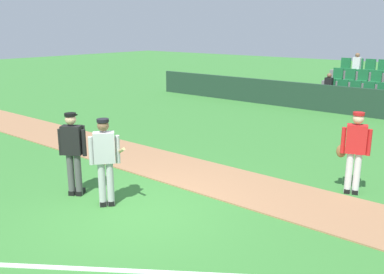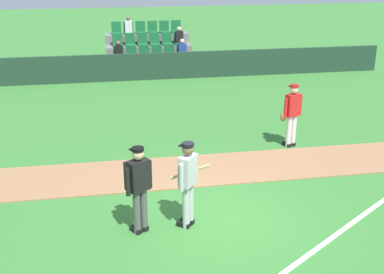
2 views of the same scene
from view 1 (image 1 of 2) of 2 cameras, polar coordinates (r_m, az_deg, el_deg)
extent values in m
plane|color=#387A33|center=(8.37, -7.54, -9.68)|extent=(80.00, 80.00, 0.00)
cube|color=#9E704C|center=(9.95, 2.20, -5.43)|extent=(28.00, 1.86, 0.03)
cube|color=#1E3828|center=(18.03, 20.75, 4.54)|extent=(20.00, 0.16, 1.12)
cube|color=slate|center=(19.86, 22.43, 4.04)|extent=(3.90, 2.95, 0.30)
cube|color=slate|center=(19.00, 21.76, 4.75)|extent=(3.80, 0.85, 0.40)
cube|color=#196033|center=(19.32, 17.86, 5.99)|extent=(0.44, 0.40, 0.08)
cube|color=#196033|center=(19.49, 18.16, 6.78)|extent=(0.44, 0.08, 0.50)
cube|color=black|center=(19.33, 17.98, 6.88)|extent=(0.32, 0.22, 0.52)
sphere|color=brown|center=(19.29, 18.07, 7.91)|extent=(0.20, 0.20, 0.20)
cube|color=#196033|center=(19.13, 19.39, 5.78)|extent=(0.44, 0.40, 0.08)
cube|color=#196033|center=(19.30, 19.68, 6.58)|extent=(0.44, 0.08, 0.50)
cube|color=#196033|center=(18.95, 20.95, 5.57)|extent=(0.44, 0.40, 0.08)
cube|color=#196033|center=(19.12, 21.23, 6.38)|extent=(0.44, 0.08, 0.50)
cube|color=#196033|center=(18.79, 22.53, 5.35)|extent=(0.44, 0.40, 0.08)
cube|color=#196033|center=(18.96, 22.81, 6.16)|extent=(0.44, 0.08, 0.50)
cube|color=#196033|center=(18.64, 24.14, 5.12)|extent=(0.44, 0.40, 0.08)
cube|color=#196033|center=(18.81, 24.41, 5.94)|extent=(0.44, 0.08, 0.50)
cube|color=slate|center=(19.75, 22.65, 6.18)|extent=(3.80, 0.85, 0.40)
cube|color=#196033|center=(20.06, 18.87, 7.36)|extent=(0.44, 0.40, 0.08)
cube|color=#196033|center=(20.24, 19.15, 8.11)|extent=(0.44, 0.08, 0.50)
cube|color=#196033|center=(19.87, 20.35, 7.17)|extent=(0.44, 0.40, 0.08)
cube|color=#196033|center=(20.05, 20.63, 7.93)|extent=(0.44, 0.08, 0.50)
cube|color=#196033|center=(19.70, 21.86, 6.97)|extent=(0.44, 0.40, 0.08)
cube|color=#196033|center=(19.88, 22.13, 7.74)|extent=(0.44, 0.08, 0.50)
cube|color=#196033|center=(19.54, 23.40, 6.77)|extent=(0.44, 0.40, 0.08)
cube|color=#196033|center=(19.73, 23.66, 7.54)|extent=(0.44, 0.08, 0.50)
cube|color=slate|center=(20.51, 23.47, 7.51)|extent=(3.80, 0.85, 0.40)
cube|color=#196033|center=(20.81, 19.81, 8.63)|extent=(0.44, 0.40, 0.08)
cube|color=#196033|center=(21.00, 20.08, 9.34)|extent=(0.44, 0.08, 0.50)
cube|color=#196033|center=(20.63, 21.25, 8.46)|extent=(0.44, 0.40, 0.08)
cube|color=#196033|center=(20.82, 21.52, 9.17)|extent=(0.44, 0.08, 0.50)
cube|color=silver|center=(20.65, 21.38, 9.29)|extent=(0.32, 0.22, 0.52)
sphere|color=brown|center=(20.63, 21.47, 10.25)|extent=(0.20, 0.20, 0.20)
cube|color=#196033|center=(20.47, 22.72, 8.27)|extent=(0.44, 0.40, 0.08)
cube|color=#196033|center=(20.66, 22.97, 9.00)|extent=(0.44, 0.08, 0.50)
cube|color=#196033|center=(20.31, 24.21, 8.08)|extent=(0.44, 0.40, 0.08)
cube|color=#196033|center=(20.50, 24.45, 8.81)|extent=(0.44, 0.08, 0.50)
cylinder|color=#B2B2B2|center=(8.47, -12.06, -6.30)|extent=(0.14, 0.14, 0.90)
cylinder|color=#B2B2B2|center=(8.47, -10.97, -6.25)|extent=(0.14, 0.14, 0.90)
cube|color=black|center=(8.67, -11.91, -8.63)|extent=(0.28, 0.26, 0.10)
cube|color=black|center=(8.67, -10.84, -8.58)|extent=(0.28, 0.26, 0.10)
cube|color=#B2B2B2|center=(8.23, -11.78, -1.40)|extent=(0.42, 0.45, 0.60)
cylinder|color=#B2B2B2|center=(8.26, -13.49, -1.81)|extent=(0.09, 0.09, 0.55)
cylinder|color=#B2B2B2|center=(8.25, -10.02, -1.65)|extent=(0.09, 0.09, 0.55)
sphere|color=brown|center=(8.13, -11.93, 1.52)|extent=(0.22, 0.22, 0.22)
cylinder|color=black|center=(8.11, -11.97, 2.21)|extent=(0.23, 0.23, 0.06)
cube|color=black|center=(8.21, -11.95, 2.15)|extent=(0.21, 0.22, 0.02)
cylinder|color=tan|center=(8.37, -10.01, -2.11)|extent=(0.76, 0.36, 0.41)
cylinder|color=#4C4C4C|center=(9.17, -16.04, -4.91)|extent=(0.14, 0.14, 0.90)
cylinder|color=#4C4C4C|center=(9.11, -15.11, -4.98)|extent=(0.14, 0.14, 0.90)
cube|color=black|center=(9.36, -15.72, -7.10)|extent=(0.24, 0.28, 0.10)
cube|color=black|center=(9.30, -14.81, -7.18)|extent=(0.24, 0.28, 0.10)
cube|color=black|center=(8.93, -15.91, -0.40)|extent=(0.46, 0.40, 0.60)
cylinder|color=black|center=(9.04, -17.34, -0.65)|extent=(0.09, 0.09, 0.55)
cylinder|color=black|center=(8.84, -14.40, -0.77)|extent=(0.09, 0.09, 0.55)
sphere|color=tan|center=(8.83, -16.10, 2.30)|extent=(0.22, 0.22, 0.22)
cylinder|color=black|center=(8.81, -16.15, 2.93)|extent=(0.23, 0.23, 0.06)
cube|color=black|center=(8.90, -15.88, 2.87)|extent=(0.22, 0.20, 0.02)
cube|color=black|center=(9.04, -15.59, -0.19)|extent=(0.42, 0.30, 0.56)
cylinder|color=silver|center=(9.51, 20.42, -4.58)|extent=(0.14, 0.14, 0.90)
cylinder|color=silver|center=(9.51, 21.38, -4.67)|extent=(0.14, 0.14, 0.90)
cube|color=black|center=(9.70, 20.21, -6.71)|extent=(0.20, 0.28, 0.10)
cube|color=black|center=(9.70, 21.16, -6.79)|extent=(0.20, 0.28, 0.10)
cube|color=red|center=(9.30, 21.31, -0.25)|extent=(0.45, 0.34, 0.60)
cylinder|color=red|center=(9.31, 19.75, -0.41)|extent=(0.09, 0.09, 0.55)
cylinder|color=red|center=(9.32, 22.82, -0.69)|extent=(0.09, 0.09, 0.55)
sphere|color=beige|center=(9.21, 21.56, 2.33)|extent=(0.22, 0.22, 0.22)
cylinder|color=#B21919|center=(9.19, 21.62, 2.94)|extent=(0.23, 0.23, 0.06)
cube|color=#B21919|center=(9.29, 21.60, 2.87)|extent=(0.21, 0.17, 0.02)
ellipsoid|color=brown|center=(9.42, 19.51, -1.80)|extent=(0.23, 0.18, 0.28)
camera|label=2|loc=(8.64, -79.10, 14.54)|focal=46.74mm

